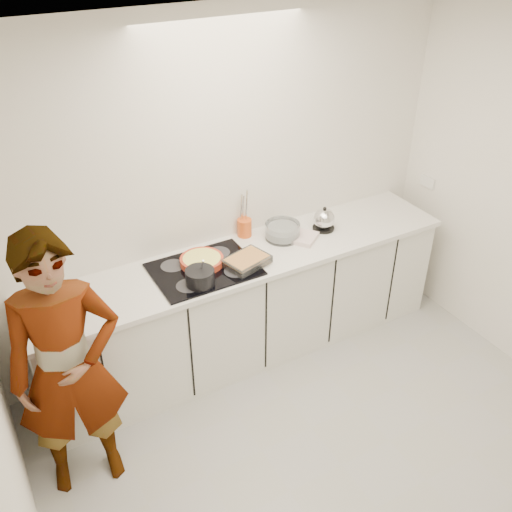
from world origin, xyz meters
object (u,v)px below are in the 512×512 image
utensil_crock (244,228)px  tart_dish (202,260)px  cook (68,370)px  hob (204,269)px  mixing_bowl (283,232)px  baking_dish (247,261)px  saucepan (200,277)px  kettle (324,220)px

utensil_crock → tart_dish: bearing=-154.3°
tart_dish → cook: cook is taller
hob → utensil_crock: (0.48, 0.28, 0.06)m
mixing_bowl → hob: bearing=-171.5°
utensil_crock → baking_dish: bearing=-116.5°
utensil_crock → saucepan: bearing=-142.5°
kettle → utensil_crock: (-0.59, 0.22, -0.01)m
hob → baking_dish: baking_dish is taller
saucepan → mixing_bowl: saucepan is taller
tart_dish → cook: 1.23m
kettle → cook: bearing=-165.2°
hob → mixing_bowl: bearing=8.5°
kettle → cook: (-2.15, -0.57, -0.11)m
baking_dish → cook: (-1.36, -0.40, -0.07)m
mixing_bowl → utensil_crock: bearing=142.7°
saucepan → baking_dish: (0.38, 0.05, -0.02)m
hob → mixing_bowl: (0.71, 0.11, 0.05)m
tart_dish → kettle: kettle is taller
cook → saucepan: bearing=26.0°
baking_dish → kettle: kettle is taller
tart_dish → kettle: 1.05m
tart_dish → kettle: size_ratio=1.57×
saucepan → utensil_crock: 0.73m
mixing_bowl → baking_dish: bearing=-153.8°
utensil_crock → cook: (-1.56, -0.79, -0.10)m
saucepan → kettle: bearing=10.9°
tart_dish → saucepan: bearing=-117.3°
mixing_bowl → cook: size_ratio=0.20×
baking_dish → mixing_bowl: 0.48m
tart_dish → saucepan: size_ratio=1.62×
baking_dish → cook: cook is taller
kettle → cook: cook is taller
mixing_bowl → kettle: (0.36, -0.04, 0.03)m
hob → baking_dish: (0.28, -0.10, 0.04)m
kettle → baking_dish: bearing=-167.7°
saucepan → mixing_bowl: 0.85m
saucepan → utensil_crock: size_ratio=1.55×
saucepan → tart_dish: bearing=62.7°
mixing_bowl → kettle: kettle is taller
tart_dish → kettle: (1.05, 0.01, 0.04)m
hob → tart_dish: (0.01, 0.06, 0.04)m
mixing_bowl → kettle: size_ratio=1.60×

